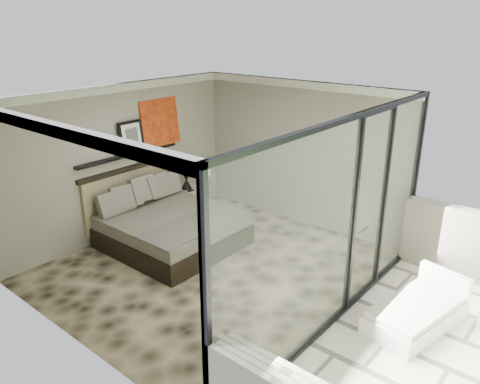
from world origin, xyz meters
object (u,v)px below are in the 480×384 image
Objects in this scene: nightstand at (190,199)px; table_lamp at (186,168)px; lounger at (418,312)px; bed at (168,225)px.

table_lamp reaches higher than nightstand.
nightstand is at bearing -177.95° from lounger.
bed is 3.17× the size of table_lamp.
table_lamp is 5.28m from lounger.
bed is at bearing -57.07° from table_lamp.
table_lamp reaches higher than lounger.
lounger is (4.35, 0.51, -0.18)m from bed.
nightstand is 0.68m from table_lamp.
bed is 4.38m from lounger.
bed reaches higher than lounger.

